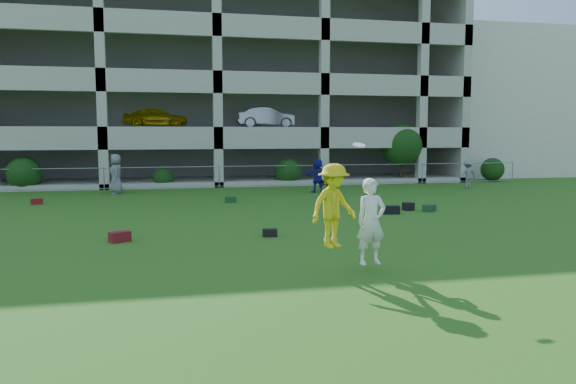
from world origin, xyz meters
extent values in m
plane|color=#235114|center=(0.00, 0.00, 0.00)|extent=(100.00, 100.00, 0.00)
cube|color=beige|center=(23.00, 28.00, 5.00)|extent=(16.00, 14.00, 10.00)
imported|color=slate|center=(-5.23, 16.96, 0.98)|extent=(0.77, 1.04, 1.95)
imported|color=navy|center=(4.60, 15.45, 0.85)|extent=(1.60, 0.60, 1.70)
imported|color=slate|center=(13.08, 15.77, 0.76)|extent=(1.01, 0.62, 1.51)
cube|color=#5F1012|center=(-4.14, 4.21, 0.14)|extent=(0.63, 0.53, 0.28)
cube|color=black|center=(0.02, 4.09, 0.11)|extent=(0.41, 0.26, 0.22)
cube|color=#143720|center=(6.91, 7.89, 0.13)|extent=(0.61, 0.59, 0.26)
cube|color=black|center=(6.25, 8.34, 0.15)|extent=(0.42, 0.42, 0.30)
cube|color=black|center=(5.23, 7.59, 0.15)|extent=(0.64, 0.39, 0.30)
cube|color=#57130E|center=(-8.15, 13.38, 0.12)|extent=(0.52, 0.42, 0.24)
cube|color=#153B1D|center=(-0.16, 12.26, 0.12)|extent=(0.53, 0.35, 0.25)
imported|color=gold|center=(0.55, -0.39, 1.45)|extent=(1.32, 1.07, 1.78)
imported|color=silver|center=(1.39, -0.40, 1.09)|extent=(0.72, 0.52, 1.85)
cylinder|color=white|center=(1.18, -0.16, 2.72)|extent=(0.28, 0.27, 0.12)
cube|color=#9E998C|center=(0.00, 32.75, 6.00)|extent=(30.00, 0.50, 12.00)
cube|color=#9E998C|center=(14.75, 26.00, 6.00)|extent=(0.50, 14.00, 12.00)
cube|color=#9E998C|center=(0.00, 26.00, 0.15)|extent=(30.00, 14.00, 0.30)
cube|color=#9E998C|center=(0.00, 26.00, 3.15)|extent=(30.00, 14.00, 0.30)
cube|color=#9E998C|center=(0.00, 26.00, 6.15)|extent=(30.00, 14.00, 0.30)
cube|color=#9E998C|center=(0.00, 26.00, 9.15)|extent=(30.00, 14.00, 0.30)
cube|color=#9E998C|center=(0.00, 19.15, 2.55)|extent=(30.00, 0.30, 0.90)
cube|color=#9E998C|center=(0.00, 19.15, 5.55)|extent=(30.00, 0.30, 0.90)
cube|color=#9E998C|center=(0.00, 19.15, 8.55)|extent=(30.00, 0.30, 0.90)
cube|color=#9E998C|center=(-6.00, 19.25, 6.00)|extent=(0.50, 0.50, 12.00)
cube|color=#9E998C|center=(0.00, 19.25, 6.00)|extent=(0.50, 0.50, 12.00)
cube|color=#9E998C|center=(6.00, 19.25, 6.00)|extent=(0.50, 0.50, 12.00)
cube|color=#9E998C|center=(12.00, 19.25, 6.00)|extent=(0.50, 0.50, 12.00)
cube|color=#605E59|center=(0.00, 28.00, 6.00)|extent=(29.00, 9.00, 11.60)
imported|color=yellow|center=(-3.36, 24.00, 3.96)|extent=(3.94, 1.72, 1.32)
imported|color=#B8BABF|center=(3.50, 24.00, 3.96)|extent=(4.14, 1.84, 1.32)
cylinder|color=gray|center=(-6.00, 19.00, 0.60)|extent=(0.06, 0.06, 1.20)
cylinder|color=gray|center=(0.00, 19.00, 0.60)|extent=(0.06, 0.06, 1.20)
cylinder|color=gray|center=(6.00, 19.00, 0.60)|extent=(0.06, 0.06, 1.20)
cylinder|color=gray|center=(12.00, 19.00, 0.60)|extent=(0.06, 0.06, 1.20)
cylinder|color=gray|center=(18.00, 19.00, 0.60)|extent=(0.06, 0.06, 1.20)
cylinder|color=gray|center=(0.00, 19.00, 1.15)|extent=(36.00, 0.04, 0.04)
cylinder|color=gray|center=(0.00, 19.00, 0.08)|extent=(36.00, 0.04, 0.04)
sphere|color=#163D11|center=(-10.00, 19.60, 0.88)|extent=(1.76, 1.76, 1.76)
sphere|color=#163D11|center=(-3.00, 19.60, 0.55)|extent=(1.10, 1.10, 1.10)
sphere|color=#163D11|center=(4.00, 19.60, 0.77)|extent=(1.54, 1.54, 1.54)
cylinder|color=#382314|center=(11.00, 19.80, 0.98)|extent=(0.16, 0.16, 1.96)
sphere|color=#163D11|center=(11.00, 19.80, 2.24)|extent=(2.52, 2.52, 2.52)
sphere|color=#163D11|center=(17.00, 19.60, 0.72)|extent=(1.43, 1.43, 1.43)
camera|label=1|loc=(-2.91, -11.59, 2.98)|focal=35.00mm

